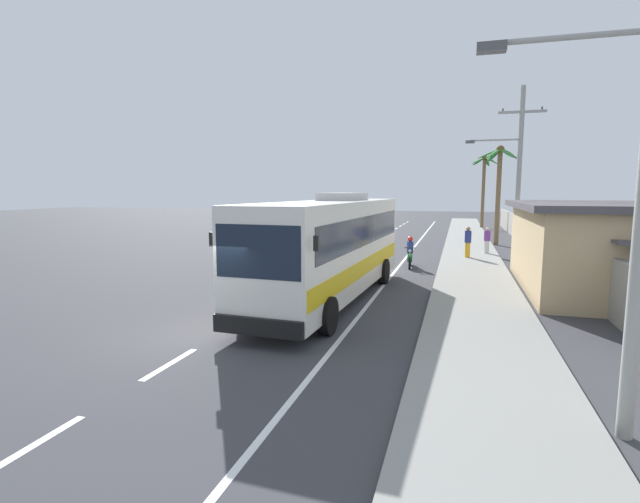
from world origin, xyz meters
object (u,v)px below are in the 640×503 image
object	(u,v)px
pedestrian_near_kerb	(487,240)
utility_pole_mid	(517,172)
palm_second	(499,177)
palm_nearest	(484,180)
coach_bus_foreground	(331,245)
motorcycle_beside_bus	(410,255)
pedestrian_midwalk	(468,241)

from	to	relation	value
pedestrian_near_kerb	utility_pole_mid	distance (m)	5.62
pedestrian_near_kerb	utility_pole_mid	xyz separation A→B (m)	(1.02, -4.01, 3.81)
palm_second	utility_pole_mid	bearing A→B (deg)	-89.57
pedestrian_near_kerb	palm_second	size ratio (longest dim) A/B	0.22
utility_pole_mid	palm_nearest	bearing A→B (deg)	90.90
pedestrian_near_kerb	palm_nearest	world-z (taller)	palm_nearest
coach_bus_foreground	utility_pole_mid	distance (m)	12.12
utility_pole_mid	pedestrian_near_kerb	bearing A→B (deg)	104.25
pedestrian_near_kerb	utility_pole_mid	bearing A→B (deg)	-103.09
motorcycle_beside_bus	pedestrian_midwalk	distance (m)	4.51
pedestrian_midwalk	pedestrian_near_kerb	bearing A→B (deg)	-60.29
pedestrian_midwalk	palm_second	distance (m)	9.15
coach_bus_foreground	utility_pole_mid	xyz separation A→B (m)	(6.94, 9.53, 2.79)
pedestrian_midwalk	utility_pole_mid	world-z (taller)	utility_pole_mid
utility_pole_mid	palm_nearest	xyz separation A→B (m)	(-0.39, 25.05, 0.17)
coach_bus_foreground	utility_pole_mid	bearing A→B (deg)	53.93
motorcycle_beside_bus	pedestrian_near_kerb	bearing A→B (deg)	54.58
utility_pole_mid	motorcycle_beside_bus	bearing A→B (deg)	-162.61
coach_bus_foreground	palm_second	size ratio (longest dim) A/B	1.66
coach_bus_foreground	pedestrian_near_kerb	bearing A→B (deg)	66.37
coach_bus_foreground	motorcycle_beside_bus	size ratio (longest dim) A/B	5.90
palm_second	pedestrian_near_kerb	bearing A→B (deg)	-98.90
palm_nearest	palm_second	size ratio (longest dim) A/B	1.06
palm_second	coach_bus_foreground	bearing A→B (deg)	-109.34
palm_nearest	coach_bus_foreground	bearing A→B (deg)	-100.72
motorcycle_beside_bus	palm_nearest	size ratio (longest dim) A/B	0.27
pedestrian_near_kerb	pedestrian_midwalk	size ratio (longest dim) A/B	0.90
coach_bus_foreground	palm_second	xyz separation A→B (m)	(6.87, 19.56, 2.81)
coach_bus_foreground	motorcycle_beside_bus	distance (m)	8.32
motorcycle_beside_bus	palm_nearest	bearing A→B (deg)	80.23
utility_pole_mid	coach_bus_foreground	bearing A→B (deg)	-126.07
pedestrian_near_kerb	palm_second	bearing A→B (deg)	53.75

